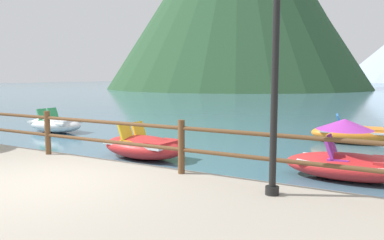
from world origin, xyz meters
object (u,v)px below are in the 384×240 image
Objects in this scene: pedal_boat_1 at (55,124)px; pedal_boat_4 at (352,133)px; lamp_post at (276,25)px; pedal_boat_3 at (349,160)px; pedal_boat_2 at (143,146)px.

pedal_boat_4 is (10.07, 2.93, 0.00)m from pedal_boat_1.
lamp_post is 3.87m from pedal_boat_3.
pedal_boat_4 is (4.41, 5.02, -0.00)m from pedal_boat_2.
pedal_boat_1 is 0.96× the size of pedal_boat_4.
pedal_boat_4 is (0.22, 7.57, -2.50)m from lamp_post.
pedal_boat_1 is at bearing 170.89° from pedal_boat_3.
pedal_boat_4 is at bearing 95.93° from pedal_boat_3.
pedal_boat_3 is at bearing 4.65° from pedal_boat_2.
pedal_boat_1 is (-9.85, 4.64, -2.50)m from lamp_post.
pedal_boat_2 is 4.91m from pedal_boat_3.
pedal_boat_2 reaches higher than pedal_boat_4.
pedal_boat_2 is 0.94× the size of pedal_boat_3.
pedal_boat_2 is (-4.19, 2.55, -2.49)m from lamp_post.
pedal_boat_1 is 10.68m from pedal_boat_3.
lamp_post is 7.98m from pedal_boat_4.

